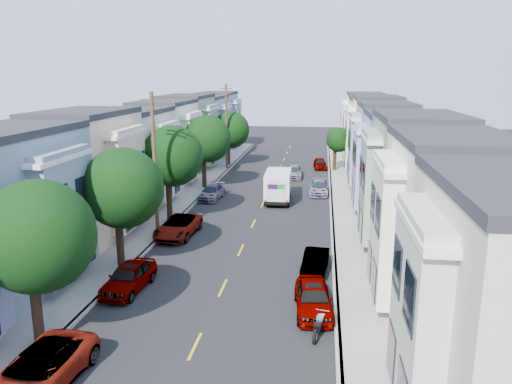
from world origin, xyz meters
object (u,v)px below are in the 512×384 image
(parked_right_d, at_px, (320,164))
(lead_sedan, at_px, (294,172))
(fedex_truck, at_px, (278,184))
(tree_e, at_px, (230,130))
(motorcycle, at_px, (319,326))
(utility_pole_near, at_px, (155,165))
(parked_left_c, at_px, (178,227))
(parked_right_a, at_px, (313,298))
(tree_far_r, at_px, (338,140))
(tree_b, at_px, (121,188))
(parked_left_a, at_px, (38,371))
(parked_left_b, at_px, (129,277))
(tree_c, at_px, (171,156))
(parked_right_b, at_px, (315,262))
(parked_left_d, at_px, (212,192))
(tree_d, at_px, (206,139))
(utility_pole_far, at_px, (226,127))
(tree_a, at_px, (36,237))
(parked_right_c, at_px, (319,188))

(parked_right_d, bearing_deg, lead_sedan, -120.65)
(fedex_truck, bearing_deg, tree_e, 111.66)
(fedex_truck, relative_size, motorcycle, 2.74)
(utility_pole_near, height_order, parked_left_c, utility_pole_near)
(motorcycle, bearing_deg, parked_right_a, 110.19)
(tree_far_r, height_order, lead_sedan, tree_far_r)
(tree_b, xyz_separation_m, parked_left_a, (1.40, -11.74, -4.14))
(parked_left_b, bearing_deg, parked_right_d, 79.73)
(parked_right_d, height_order, motorcycle, parked_right_d)
(tree_c, distance_m, parked_right_b, 15.04)
(tree_b, xyz_separation_m, tree_c, (-0.00, 9.72, 0.30))
(tree_b, distance_m, parked_left_d, 17.74)
(tree_d, relative_size, fedex_truck, 1.28)
(tree_far_r, distance_m, utility_pole_far, 13.29)
(motorcycle, bearing_deg, lead_sedan, 107.26)
(tree_d, bearing_deg, utility_pole_near, -89.99)
(tree_e, height_order, utility_pole_near, utility_pole_near)
(fedex_truck, xyz_separation_m, parked_right_a, (3.67, -21.60, -0.81))
(tree_a, height_order, lead_sedan, tree_a)
(parked_left_c, bearing_deg, utility_pole_far, 96.74)
(fedex_truck, relative_size, parked_left_d, 1.39)
(parked_right_c, bearing_deg, parked_left_a, -106.63)
(tree_a, height_order, parked_left_b, tree_a)
(tree_a, height_order, tree_e, tree_a)
(tree_far_r, relative_size, utility_pole_far, 0.52)
(parked_left_d, bearing_deg, fedex_truck, 5.51)
(parked_left_c, height_order, parked_left_d, parked_left_c)
(tree_d, relative_size, utility_pole_near, 0.74)
(parked_left_d, bearing_deg, tree_c, -96.32)
(tree_far_r, relative_size, lead_sedan, 1.27)
(parked_left_c, relative_size, parked_right_c, 1.20)
(parked_left_d, height_order, parked_right_c, parked_right_c)
(utility_pole_near, bearing_deg, tree_far_r, 63.68)
(parked_right_d, bearing_deg, motorcycle, -94.23)
(parked_right_c, bearing_deg, utility_pole_far, 134.55)
(tree_far_r, relative_size, parked_left_a, 0.99)
(tree_b, relative_size, parked_left_d, 1.74)
(fedex_truck, bearing_deg, motorcycle, -82.53)
(tree_e, relative_size, parked_left_b, 1.49)
(fedex_truck, relative_size, parked_left_a, 1.10)
(tree_far_r, height_order, parked_right_d, tree_far_r)
(tree_c, distance_m, utility_pole_far, 22.16)
(tree_d, bearing_deg, lead_sedan, 38.09)
(tree_e, distance_m, utility_pole_far, 2.64)
(fedex_truck, bearing_deg, utility_pole_near, -125.48)
(parked_right_a, distance_m, motorcycle, 2.19)
(tree_d, height_order, parked_left_a, tree_d)
(parked_left_b, bearing_deg, fedex_truck, 77.87)
(utility_pole_near, distance_m, motorcycle, 17.52)
(tree_far_r, height_order, motorcycle, tree_far_r)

